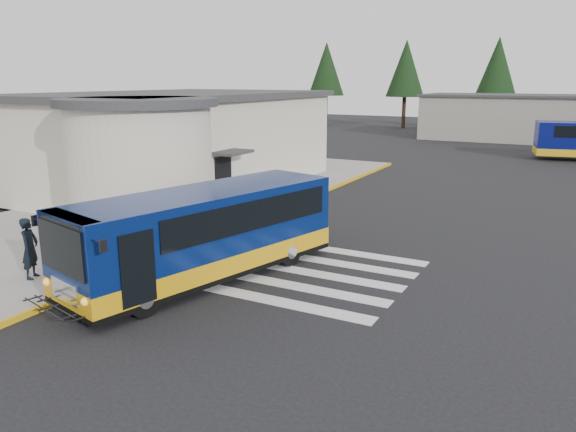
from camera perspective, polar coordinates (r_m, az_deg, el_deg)
The scene contains 10 objects.
ground at distance 17.74m, azimuth 1.62°, elevation -4.71°, with size 140.00×140.00×0.00m, color black.
sidewalk at distance 25.82m, azimuth -12.40°, elevation 1.04°, with size 10.00×34.00×0.15m, color gray.
curb_strip at distance 22.97m, azimuth -2.94°, elevation -0.21°, with size 0.12×34.00×0.16m, color gold.
station_building at distance 28.78m, azimuth -11.71°, elevation 7.40°, with size 12.70×18.70×4.80m.
crosswalk at distance 17.29m, azimuth -1.06°, elevation -5.19°, with size 8.00×5.35×0.01m.
depot_building at distance 57.19m, azimuth 26.97°, elevation 8.78°, with size 26.40×8.40×4.20m.
transit_bus at distance 16.20m, azimuth -8.52°, elevation -2.14°, with size 4.80×9.35×2.56m.
pedestrian_a at distance 17.27m, azimuth -24.75°, elevation -3.00°, with size 0.63×0.42×1.74m, color black.
pedestrian_b at distance 20.90m, azimuth -15.31°, elevation 0.38°, with size 0.79×0.61×1.62m, color black.
bollard at distance 16.38m, azimuth -20.21°, elevation -4.45°, with size 0.10×0.10×1.19m, color black.
Camera 1 is at (7.50, -15.06, 5.63)m, focal length 35.00 mm.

